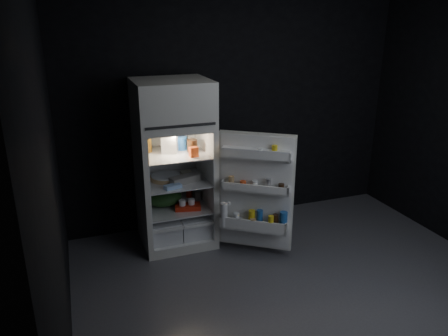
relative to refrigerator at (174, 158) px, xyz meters
name	(u,v)px	position (x,y,z in m)	size (l,w,h in m)	color
floor	(301,289)	(0.85, -1.32, -0.96)	(4.00, 3.40, 0.00)	#55555A
wall_back	(236,109)	(0.85, 0.38, 0.39)	(4.00, 0.00, 2.70)	black
wall_left	(50,178)	(-1.15, -1.32, 0.39)	(0.00, 3.40, 2.70)	black
refrigerator	(174,158)	(0.00, 0.00, 0.00)	(0.76, 0.71, 1.78)	silver
fridge_door	(256,194)	(0.69, -0.59, -0.27)	(0.70, 0.57, 1.22)	silver
milk_jug	(170,141)	(-0.03, 0.00, 0.19)	(0.15, 0.15, 0.24)	white
mayo_jar	(182,143)	(0.11, 0.05, 0.14)	(0.10, 0.10, 0.14)	#1E54A3
jam_jar	(192,146)	(0.19, -0.05, 0.14)	(0.11, 0.11, 0.13)	black
amber_bottle	(147,142)	(-0.25, 0.09, 0.18)	(0.09, 0.09, 0.22)	#AB6E1B
small_carton	(194,152)	(0.16, -0.23, 0.12)	(0.09, 0.06, 0.10)	#D74919
egg_carton	(185,179)	(0.08, -0.14, -0.19)	(0.32, 0.12, 0.07)	gray
pie	(166,178)	(-0.09, 0.01, -0.21)	(0.33, 0.33, 0.04)	#A58557
flat_package	(173,187)	(-0.08, -0.27, -0.21)	(0.17, 0.09, 0.04)	#99BFED
wrapped_pkg	(186,173)	(0.15, 0.06, -0.20)	(0.11, 0.09, 0.05)	beige
produce_bag	(164,197)	(-0.12, 0.01, -0.43)	(0.38, 0.32, 0.20)	#193815
yogurt_tray	(188,207)	(0.10, -0.16, -0.50)	(0.27, 0.14, 0.05)	red
small_can_red	(189,193)	(0.20, 0.16, -0.48)	(0.07, 0.07, 0.09)	red
small_can_silver	(198,195)	(0.28, 0.06, -0.48)	(0.07, 0.07, 0.09)	silver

